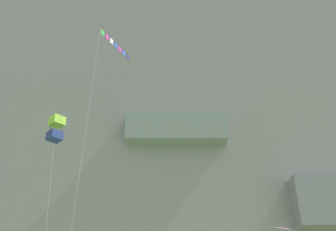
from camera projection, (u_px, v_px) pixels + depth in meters
name	position (u px, v px, depth m)	size (l,w,h in m)	color
cliff_face	(174.00, 118.00, 72.86)	(180.00, 27.22, 75.85)	gray
kite_box_upper_left	(55.00, 129.00, 32.27)	(2.31, 2.77, 18.64)	#8CCC33
kite_banner_front_field	(113.00, 54.00, 38.00)	(2.98, 5.26, 27.96)	black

